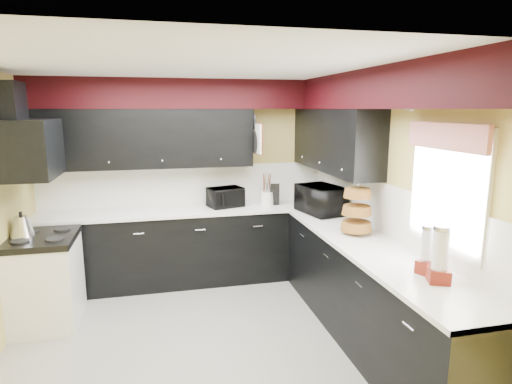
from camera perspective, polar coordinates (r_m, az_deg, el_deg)
The scene contains 33 objects.
ground at distance 4.28m, azimuth -6.87°, elevation -19.24°, with size 3.60×3.60×0.00m, color gray.
wall_back at distance 5.57m, azimuth -9.24°, elevation 1.57°, with size 3.60×0.06×2.50m, color #E0C666.
wall_right at distance 4.36m, azimuth 16.92°, elevation -1.37°, with size 0.06×3.60×2.50m, color #E0C666.
ceiling at distance 3.71m, azimuth -7.79°, elevation 16.32°, with size 3.60×3.60×0.06m, color white.
cab_back at distance 5.46m, azimuth -8.75°, elevation -7.24°, with size 3.60×0.60×0.90m, color black.
cab_right at distance 4.22m, azimuth 14.75°, elevation -13.13°, with size 0.60×3.00×0.90m, color black.
counter_back at distance 5.34m, azimuth -8.90°, elevation -2.44°, with size 3.62×0.64×0.04m, color white.
counter_right at distance 4.05m, azimuth 15.07°, elevation -7.05°, with size 0.64×3.02×0.04m, color white.
splash_back at distance 5.57m, azimuth -9.21°, elevation 0.94°, with size 3.60×0.02×0.50m, color white.
splash_right at distance 4.37m, azimuth 16.76°, elevation -2.14°, with size 0.02×3.60×0.50m, color white.
upper_back at distance 5.32m, azimuth -14.71°, elevation 6.89°, with size 2.60×0.35×0.70m, color black.
upper_right at distance 5.01m, azimuth 10.36°, elevation 6.83°, with size 0.35×1.80×0.70m, color black.
soffit_back at distance 5.32m, azimuth -9.46°, elevation 12.76°, with size 3.60×0.36×0.35m, color black.
soffit_right at distance 4.03m, azimuth 16.82°, elevation 13.05°, with size 0.36×3.24×0.35m, color black.
stove at distance 4.89m, azimuth -26.14°, elevation -10.77°, with size 0.60×0.75×0.86m, color white.
cooktop at distance 4.74m, azimuth -26.61°, elevation -5.59°, with size 0.62×0.77×0.06m, color black.
hood at distance 4.60m, azimuth -28.17°, elevation 5.11°, with size 0.50×0.78×0.55m, color black.
hood_duct at distance 4.62m, azimuth -30.23°, elevation 10.17°, with size 0.24×0.40×0.40m, color black.
window at distance 3.57m, azimuth 24.17°, elevation 0.35°, with size 0.03×0.86×0.96m, color white, non-canonical shape.
valance at distance 3.49m, azimuth 23.96°, elevation 6.79°, with size 0.04×0.88×0.20m, color red.
pan_top at distance 5.37m, azimuth -0.41°, elevation 9.42°, with size 0.03×0.22×0.40m, color black, non-canonical shape.
pan_mid at distance 5.25m, azimuth -0.09°, elevation 6.65°, with size 0.03×0.28×0.46m, color black, non-canonical shape.
pan_low at distance 5.51m, azimuth -0.71°, elevation 6.54°, with size 0.03×0.24×0.42m, color black, non-canonical shape.
cut_board at distance 5.13m, azimuth 0.32°, elevation 7.11°, with size 0.03×0.26×0.35m, color white.
baskets at distance 4.29m, azimuth 13.29°, elevation -2.35°, with size 0.27×0.27×0.50m, color brown, non-canonical shape.
deco_plate at distance 3.96m, azimuth 19.93°, elevation 11.82°, with size 0.03×0.24×0.24m, color white, non-canonical shape.
toaster_oven at distance 5.38m, azimuth -4.06°, elevation -0.69°, with size 0.41×0.34×0.24m, color black.
microwave at distance 5.08m, azimuth 8.69°, elevation -1.01°, with size 0.59×0.40×0.32m, color black.
utensil_crock at distance 5.45m, azimuth 1.45°, elevation -0.86°, with size 0.17×0.17×0.18m, color white.
knife_block at distance 5.50m, azimuth 2.55°, elevation -0.38°, with size 0.11×0.16×0.25m, color black.
kettle at distance 4.79m, azimuth -28.76°, elevation -4.02°, with size 0.22×0.22×0.20m, color #ADADB1, non-canonical shape.
dispenser_a at distance 3.44m, azimuth 21.88°, elevation -7.50°, with size 0.12×0.12×0.33m, color maroon, non-canonical shape.
dispenser_b at distance 3.30m, azimuth 23.34°, elevation -7.87°, with size 0.14×0.14×0.39m, color maroon, non-canonical shape.
Camera 1 is at (-0.37, -3.68, 2.15)m, focal length 30.00 mm.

